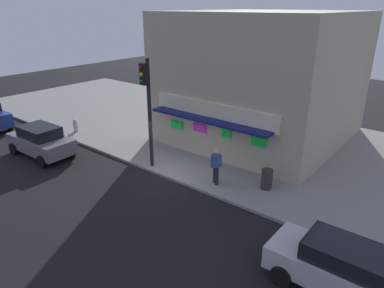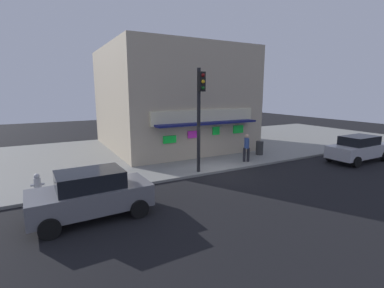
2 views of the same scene
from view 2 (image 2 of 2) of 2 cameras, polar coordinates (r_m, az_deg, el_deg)
The scene contains 9 objects.
ground_plane at distance 14.94m, azimuth 5.97°, elevation -5.93°, with size 63.77×63.77×0.00m, color black.
sidewalk at distance 20.51m, azimuth -4.58°, elevation -1.11°, with size 42.51×13.18×0.13m, color gray.
corner_building at distance 21.56m, azimuth -4.32°, elevation 9.30°, with size 9.46×10.75×7.21m.
traffic_light at distance 13.98m, azimuth 1.61°, elevation 7.63°, with size 0.32×0.58×5.30m.
fire_hydrant at distance 13.25m, azimuth -29.20°, elevation -7.12°, with size 0.51×0.27×0.82m.
trash_can at distance 18.95m, azimuth 13.73°, elevation -0.79°, with size 0.49×0.49×0.90m, color #2D2D2D.
pedestrian at distance 16.82m, azimuth 11.15°, elevation -0.57°, with size 0.42×0.50×1.66m.
parked_car_silver at distance 19.96m, azimuth 31.04°, elevation -0.77°, with size 4.28×1.89×1.59m.
parked_car_grey at distance 10.22m, azimuth -20.05°, elevation -9.61°, with size 4.01×2.10×1.65m.
Camera 2 is at (-8.23, -11.71, 4.29)m, focal length 25.92 mm.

